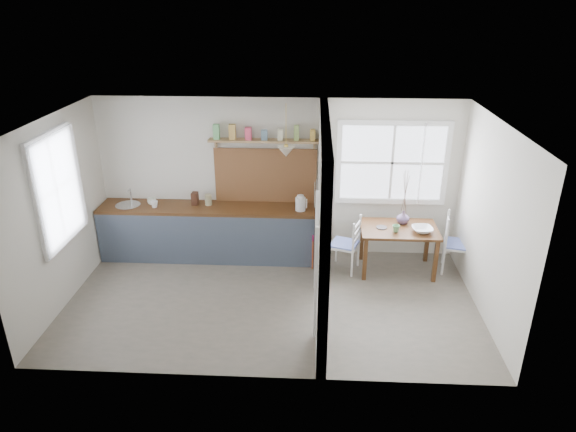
{
  "coord_description": "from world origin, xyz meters",
  "views": [
    {
      "loc": [
        0.57,
        -6.24,
        4.05
      ],
      "look_at": [
        0.21,
        0.48,
        1.12
      ],
      "focal_mm": 32.0,
      "sensor_mm": 36.0,
      "label": 1
    }
  ],
  "objects_px": {
    "dining_table": "(397,249)",
    "vase": "(403,217)",
    "chair_left": "(344,244)",
    "chair_right": "(458,244)",
    "kettle": "(300,203)"
  },
  "relations": [
    {
      "from": "chair_right",
      "to": "vase",
      "type": "bearing_deg",
      "value": 93.4
    },
    {
      "from": "dining_table",
      "to": "vase",
      "type": "bearing_deg",
      "value": 67.43
    },
    {
      "from": "chair_left",
      "to": "dining_table",
      "type": "bearing_deg",
      "value": 110.43
    },
    {
      "from": "chair_right",
      "to": "kettle",
      "type": "xyz_separation_m",
      "value": [
        -2.47,
        0.21,
        0.55
      ]
    },
    {
      "from": "dining_table",
      "to": "vase",
      "type": "distance_m",
      "value": 0.51
    },
    {
      "from": "dining_table",
      "to": "vase",
      "type": "height_order",
      "value": "vase"
    },
    {
      "from": "kettle",
      "to": "vase",
      "type": "bearing_deg",
      "value": 12.99
    },
    {
      "from": "dining_table",
      "to": "chair_left",
      "type": "bearing_deg",
      "value": -178.74
    },
    {
      "from": "chair_right",
      "to": "vase",
      "type": "distance_m",
      "value": 0.95
    },
    {
      "from": "chair_left",
      "to": "vase",
      "type": "relative_size",
      "value": 4.31
    },
    {
      "from": "chair_left",
      "to": "chair_right",
      "type": "xyz_separation_m",
      "value": [
        1.77,
        0.03,
        0.02
      ]
    },
    {
      "from": "chair_left",
      "to": "vase",
      "type": "height_order",
      "value": "vase"
    },
    {
      "from": "vase",
      "to": "chair_right",
      "type": "bearing_deg",
      "value": -10.5
    },
    {
      "from": "kettle",
      "to": "chair_left",
      "type": "bearing_deg",
      "value": -4.2
    },
    {
      "from": "kettle",
      "to": "dining_table",
      "type": "bearing_deg",
      "value": 6.27
    }
  ]
}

